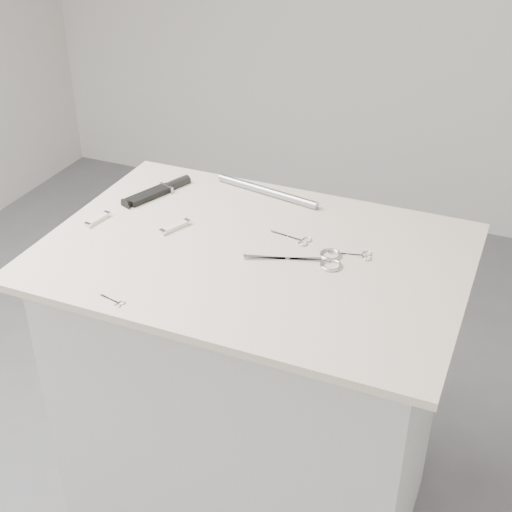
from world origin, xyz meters
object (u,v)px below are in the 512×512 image
at_px(pocket_knife_a, 175,227).
at_px(metal_rail, 267,191).
at_px(plinth, 254,398).
at_px(embroidery_scissors_a, 358,255).
at_px(pocket_knife_b, 98,219).
at_px(sheathed_knife, 162,190).
at_px(large_shears, 315,260).
at_px(tiny_scissors, 115,302).
at_px(embroidery_scissors_b, 297,239).

height_order(pocket_knife_a, metal_rail, metal_rail).
bearing_deg(plinth, pocket_knife_a, 174.43).
distance_m(embroidery_scissors_a, pocket_knife_b, 0.66).
bearing_deg(pocket_knife_b, sheathed_knife, -9.40).
relative_size(sheathed_knife, pocket_knife_b, 2.43).
relative_size(large_shears, pocket_knife_b, 2.73).
height_order(tiny_scissors, pocket_knife_a, pocket_knife_a).
bearing_deg(sheathed_knife, large_shears, -86.82).
bearing_deg(embroidery_scissors_b, embroidery_scissors_a, 4.16).
bearing_deg(tiny_scissors, embroidery_scissors_b, 68.52).
bearing_deg(metal_rail, tiny_scissors, -100.44).
height_order(large_shears, pocket_knife_b, pocket_knife_b).
bearing_deg(tiny_scissors, large_shears, 56.14).
relative_size(embroidery_scissors_a, pocket_knife_a, 1.16).
bearing_deg(pocket_knife_b, pocket_knife_a, -68.59).
distance_m(embroidery_scissors_b, pocket_knife_a, 0.31).
distance_m(large_shears, embroidery_scissors_a, 0.10).
bearing_deg(metal_rail, large_shears, -49.51).
distance_m(large_shears, tiny_scissors, 0.47).
distance_m(plinth, embroidery_scissors_b, 0.49).
bearing_deg(pocket_knife_a, pocket_knife_b, 125.58).
relative_size(large_shears, sheathed_knife, 1.13).
xyz_separation_m(pocket_knife_a, metal_rail, (0.14, 0.26, 0.01)).
distance_m(tiny_scissors, metal_rail, 0.60).
distance_m(plinth, embroidery_scissors_a, 0.53).
bearing_deg(tiny_scissors, metal_rail, 92.21).
height_order(embroidery_scissors_a, pocket_knife_a, pocket_knife_a).
bearing_deg(plinth, metal_rail, 105.99).
xyz_separation_m(plinth, pocket_knife_b, (-0.42, -0.02, 0.48)).
relative_size(tiny_scissors, pocket_knife_a, 0.75).
bearing_deg(embroidery_scissors_a, pocket_knife_a, 173.48).
xyz_separation_m(pocket_knife_b, metal_rail, (0.34, 0.31, 0.01)).
distance_m(sheathed_knife, pocket_knife_a, 0.21).
xyz_separation_m(large_shears, pocket_knife_a, (-0.37, 0.01, 0.00)).
xyz_separation_m(large_shears, embroidery_scissors_a, (0.08, 0.06, -0.00)).
distance_m(tiny_scissors, sheathed_knife, 0.52).
bearing_deg(plinth, sheathed_knife, 152.32).
height_order(embroidery_scissors_b, pocket_knife_b, pocket_knife_b).
bearing_deg(metal_rail, embroidery_scissors_b, -51.12).
bearing_deg(pocket_knife_b, plinth, -77.74).
bearing_deg(tiny_scissors, plinth, 70.72).
relative_size(pocket_knife_a, pocket_knife_b, 1.06).
relative_size(large_shears, tiny_scissors, 3.44).
relative_size(embroidery_scissors_b, pocket_knife_a, 1.21).
relative_size(embroidery_scissors_a, tiny_scissors, 1.56).
bearing_deg(embroidery_scissors_a, plinth, -175.37).
relative_size(large_shears, metal_rail, 0.72).
relative_size(large_shears, pocket_knife_a, 2.57).
bearing_deg(embroidery_scissors_b, tiny_scissors, -115.01).
bearing_deg(embroidery_scissors_b, pocket_knife_a, -158.24).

